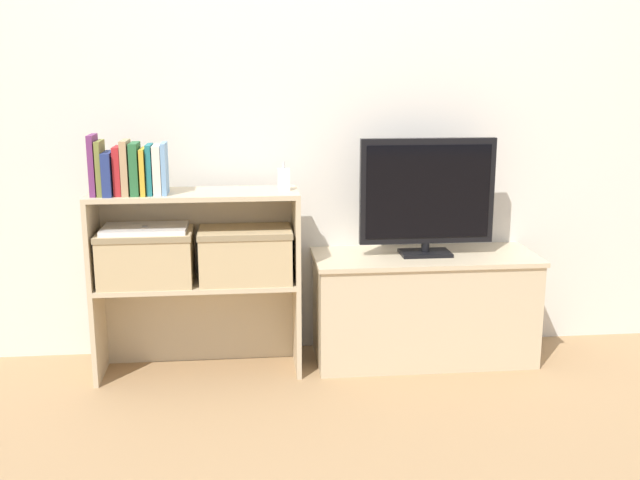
{
  "coord_description": "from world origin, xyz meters",
  "views": [
    {
      "loc": [
        -0.32,
        -2.95,
        1.3
      ],
      "look_at": [
        0.0,
        0.14,
        0.57
      ],
      "focal_mm": 42.0,
      "sensor_mm": 36.0,
      "label": 1
    }
  ],
  "objects_px": {
    "book_teal": "(150,169)",
    "book_skyblue": "(165,168)",
    "storage_basket_right": "(245,252)",
    "book_navy": "(109,173)",
    "book_olive": "(101,168)",
    "book_mustard": "(144,171)",
    "book_ivory": "(158,170)",
    "book_forest": "(135,169)",
    "book_plum": "(94,165)",
    "book_crimson": "(118,171)",
    "laptop": "(145,229)",
    "baby_monitor": "(284,179)",
    "book_tan": "(126,167)",
    "tv": "(427,194)",
    "storage_basket_left": "(146,255)",
    "tv_stand": "(423,307)"
  },
  "relations": [
    {
      "from": "book_forest",
      "to": "book_skyblue",
      "type": "xyz_separation_m",
      "value": [
        0.12,
        0.0,
        -0.0
      ]
    },
    {
      "from": "book_crimson",
      "to": "book_ivory",
      "type": "relative_size",
      "value": 0.98
    },
    {
      "from": "book_plum",
      "to": "book_mustard",
      "type": "bearing_deg",
      "value": -0.0
    },
    {
      "from": "storage_basket_right",
      "to": "laptop",
      "type": "bearing_deg",
      "value": -180.0
    },
    {
      "from": "book_plum",
      "to": "storage_basket_right",
      "type": "bearing_deg",
      "value": 2.14
    },
    {
      "from": "baby_monitor",
      "to": "book_plum",
      "type": "bearing_deg",
      "value": -177.2
    },
    {
      "from": "tv_stand",
      "to": "book_teal",
      "type": "xyz_separation_m",
      "value": [
        -1.17,
        -0.09,
        0.65
      ]
    },
    {
      "from": "book_forest",
      "to": "laptop",
      "type": "bearing_deg",
      "value": 46.04
    },
    {
      "from": "book_forest",
      "to": "book_ivory",
      "type": "xyz_separation_m",
      "value": [
        0.09,
        0.0,
        -0.01
      ]
    },
    {
      "from": "book_mustard",
      "to": "book_ivory",
      "type": "bearing_deg",
      "value": 0.0
    },
    {
      "from": "storage_basket_left",
      "to": "book_forest",
      "type": "bearing_deg",
      "value": -133.96
    },
    {
      "from": "book_navy",
      "to": "book_mustard",
      "type": "xyz_separation_m",
      "value": [
        0.14,
        0.0,
        0.01
      ]
    },
    {
      "from": "book_olive",
      "to": "book_crimson",
      "type": "relative_size",
      "value": 1.13
    },
    {
      "from": "book_crimson",
      "to": "book_tan",
      "type": "distance_m",
      "value": 0.03
    },
    {
      "from": "book_olive",
      "to": "laptop",
      "type": "xyz_separation_m",
      "value": [
        0.16,
        0.02,
        -0.26
      ]
    },
    {
      "from": "book_forest",
      "to": "book_mustard",
      "type": "xyz_separation_m",
      "value": [
        0.03,
        0.0,
        -0.01
      ]
    },
    {
      "from": "book_olive",
      "to": "book_forest",
      "type": "bearing_deg",
      "value": 0.0
    },
    {
      "from": "book_crimson",
      "to": "book_tan",
      "type": "relative_size",
      "value": 0.89
    },
    {
      "from": "book_forest",
      "to": "book_skyblue",
      "type": "bearing_deg",
      "value": 0.0
    },
    {
      "from": "book_ivory",
      "to": "book_forest",
      "type": "bearing_deg",
      "value": 180.0
    },
    {
      "from": "book_mustard",
      "to": "book_skyblue",
      "type": "xyz_separation_m",
      "value": [
        0.08,
        0.0,
        0.01
      ]
    },
    {
      "from": "book_navy",
      "to": "baby_monitor",
      "type": "distance_m",
      "value": 0.71
    },
    {
      "from": "book_teal",
      "to": "book_skyblue",
      "type": "distance_m",
      "value": 0.06
    },
    {
      "from": "book_plum",
      "to": "book_crimson",
      "type": "relative_size",
      "value": 1.25
    },
    {
      "from": "tv",
      "to": "laptop",
      "type": "height_order",
      "value": "tv"
    },
    {
      "from": "tv",
      "to": "book_skyblue",
      "type": "height_order",
      "value": "same"
    },
    {
      "from": "book_forest",
      "to": "laptop",
      "type": "xyz_separation_m",
      "value": [
        0.02,
        0.02,
        -0.25
      ]
    },
    {
      "from": "book_plum",
      "to": "book_tan",
      "type": "relative_size",
      "value": 1.1
    },
    {
      "from": "tv",
      "to": "book_ivory",
      "type": "xyz_separation_m",
      "value": [
        -1.13,
        -0.08,
        0.13
      ]
    },
    {
      "from": "book_crimson",
      "to": "laptop",
      "type": "height_order",
      "value": "book_crimson"
    },
    {
      "from": "book_crimson",
      "to": "book_forest",
      "type": "bearing_deg",
      "value": -0.0
    },
    {
      "from": "book_mustard",
      "to": "book_ivory",
      "type": "height_order",
      "value": "book_ivory"
    },
    {
      "from": "storage_basket_left",
      "to": "storage_basket_right",
      "type": "xyz_separation_m",
      "value": [
        0.41,
        0.0,
        0.0
      ]
    },
    {
      "from": "book_plum",
      "to": "book_teal",
      "type": "bearing_deg",
      "value": -0.0
    },
    {
      "from": "baby_monitor",
      "to": "book_forest",
      "type": "bearing_deg",
      "value": -176.44
    },
    {
      "from": "storage_basket_right",
      "to": "book_mustard",
      "type": "bearing_deg",
      "value": -176.81
    },
    {
      "from": "baby_monitor",
      "to": "book_crimson",
      "type": "bearing_deg",
      "value": -176.8
    },
    {
      "from": "tv_stand",
      "to": "book_skyblue",
      "type": "relative_size",
      "value": 4.75
    },
    {
      "from": "book_tan",
      "to": "laptop",
      "type": "distance_m",
      "value": 0.27
    },
    {
      "from": "book_olive",
      "to": "book_teal",
      "type": "bearing_deg",
      "value": 0.0
    },
    {
      "from": "storage_basket_right",
      "to": "book_navy",
      "type": "bearing_deg",
      "value": -177.63
    },
    {
      "from": "laptop",
      "to": "book_ivory",
      "type": "bearing_deg",
      "value": -18.25
    },
    {
      "from": "tv_stand",
      "to": "book_tan",
      "type": "relative_size",
      "value": 4.49
    },
    {
      "from": "book_olive",
      "to": "book_mustard",
      "type": "height_order",
      "value": "book_olive"
    },
    {
      "from": "book_teal",
      "to": "book_ivory",
      "type": "xyz_separation_m",
      "value": [
        0.03,
        0.0,
        -0.0
      ]
    },
    {
      "from": "book_mustard",
      "to": "book_teal",
      "type": "bearing_deg",
      "value": 0.0
    },
    {
      "from": "storage_basket_left",
      "to": "laptop",
      "type": "relative_size",
      "value": 1.13
    },
    {
      "from": "book_navy",
      "to": "book_forest",
      "type": "distance_m",
      "value": 0.11
    },
    {
      "from": "book_navy",
      "to": "book_forest",
      "type": "relative_size",
      "value": 0.83
    },
    {
      "from": "book_plum",
      "to": "book_crimson",
      "type": "distance_m",
      "value": 0.1
    }
  ]
}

